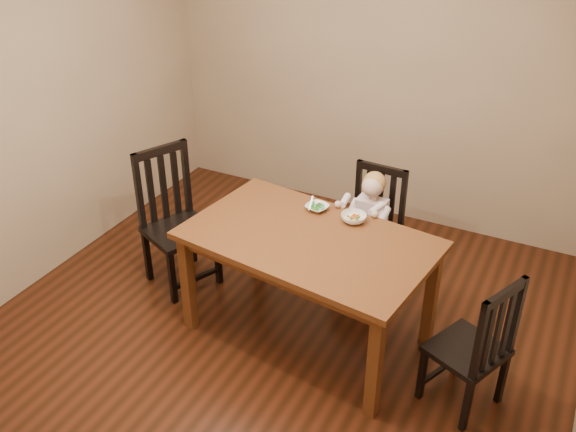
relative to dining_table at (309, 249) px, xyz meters
The scene contains 9 objects.
room 0.67m from the dining_table, 155.87° to the right, with size 4.01×4.01×2.71m.
dining_table is the anchor object (origin of this frame).
chair_child 0.83m from the dining_table, 77.43° to the left, with size 0.44×0.42×0.98m.
chair_left 1.22m from the dining_table, behind, with size 0.61×0.62×1.10m.
chair_right 1.21m from the dining_table, ahead, with size 0.53×0.53×0.95m.
toddler 0.75m from the dining_table, 76.79° to the left, with size 0.30×0.37×0.51m, color white, non-canonical shape.
bowl_peas 0.38m from the dining_table, 105.99° to the left, with size 0.15×0.15×0.04m, color white.
bowl_veg 0.39m from the dining_table, 59.74° to the left, with size 0.17×0.17×0.05m, color white.
fork 0.39m from the dining_table, 112.96° to the left, with size 0.04×0.12×0.05m.
Camera 1 is at (1.68, -3.14, 3.04)m, focal length 40.00 mm.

